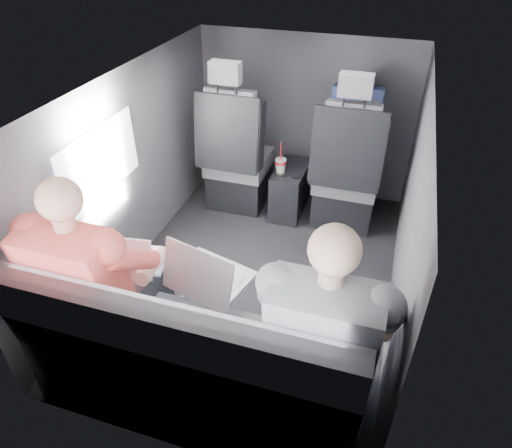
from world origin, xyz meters
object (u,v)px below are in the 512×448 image
(front_seat_left, at_px, (237,163))
(soda_cup, at_px, (281,165))
(rear_bench, at_px, (193,366))
(laptop_silver, at_px, (207,275))
(front_seat_right, at_px, (346,179))
(laptop_black, at_px, (323,303))
(passenger_rear_right, at_px, (326,334))
(laptop_white, at_px, (133,259))
(passenger_rear_left, at_px, (100,281))
(passenger_front_right, at_px, (354,125))
(center_console, at_px, (290,190))

(front_seat_left, relative_size, soda_cup, 4.79)
(rear_bench, relative_size, laptop_silver, 3.57)
(front_seat_right, bearing_deg, laptop_silver, -106.64)
(laptop_black, bearing_deg, passenger_rear_right, -76.03)
(laptop_white, height_order, laptop_silver, laptop_silver)
(laptop_white, distance_m, passenger_rear_left, 0.22)
(rear_bench, xyz_separation_m, passenger_front_right, (0.44, 2.16, 0.43))
(passenger_rear_right, bearing_deg, front_seat_left, 120.27)
(passenger_front_right, bearing_deg, rear_bench, -101.44)
(soda_cup, xyz_separation_m, laptop_silver, (0.03, -1.55, 0.17))
(front_seat_left, height_order, soda_cup, front_seat_left)
(rear_bench, distance_m, passenger_front_right, 2.25)
(front_seat_right, height_order, laptop_silver, front_seat_right)
(laptop_black, xyz_separation_m, passenger_rear_left, (-1.07, -0.19, 0.01))
(soda_cup, relative_size, laptop_silver, 0.59)
(front_seat_left, bearing_deg, center_console, 5.07)
(center_console, distance_m, passenger_rear_right, 1.99)
(passenger_front_right, bearing_deg, passenger_rear_right, -85.36)
(soda_cup, xyz_separation_m, passenger_front_right, (0.50, 0.32, 0.27))
(laptop_silver, bearing_deg, laptop_white, 178.63)
(center_console, distance_m, laptop_black, 1.80)
(soda_cup, bearing_deg, passenger_rear_left, -104.30)
(laptop_silver, xyz_separation_m, laptop_black, (0.59, -0.01, -0.01))
(front_seat_right, relative_size, passenger_rear_right, 0.99)
(passenger_rear_right, bearing_deg, laptop_silver, 162.24)
(passenger_rear_left, bearing_deg, laptop_white, 74.65)
(passenger_rear_left, relative_size, passenger_rear_right, 0.99)
(laptop_silver, bearing_deg, passenger_rear_right, -17.76)
(soda_cup, bearing_deg, front_seat_right, 6.35)
(front_seat_right, height_order, rear_bench, front_seat_right)
(laptop_silver, distance_m, passenger_rear_right, 0.67)
(front_seat_left, distance_m, laptop_silver, 1.68)
(passenger_rear_left, bearing_deg, rear_bench, -10.53)
(passenger_rear_left, bearing_deg, center_console, 74.60)
(laptop_black, bearing_deg, rear_bench, -152.91)
(laptop_white, distance_m, passenger_front_right, 2.06)
(passenger_rear_right, bearing_deg, center_console, 108.13)
(soda_cup, bearing_deg, laptop_silver, -88.78)
(laptop_black, bearing_deg, laptop_silver, 178.78)
(soda_cup, relative_size, laptop_black, 0.78)
(front_seat_right, distance_m, passenger_rear_right, 1.83)
(laptop_black, bearing_deg, front_seat_right, 93.80)
(laptop_silver, relative_size, passenger_rear_left, 0.35)
(front_seat_right, distance_m, laptop_white, 1.85)
(center_console, height_order, passenger_rear_left, passenger_rear_left)
(front_seat_right, relative_size, passenger_rear_left, 1.00)
(laptop_white, height_order, laptop_black, laptop_white)
(soda_cup, distance_m, laptop_silver, 1.56)
(front_seat_left, bearing_deg, rear_bench, -76.69)
(passenger_rear_left, bearing_deg, front_seat_left, 88.14)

